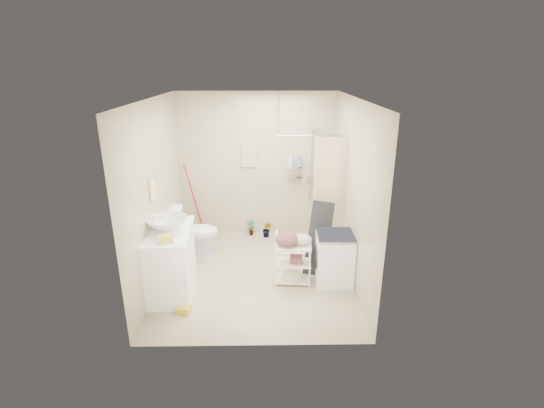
{
  "coord_description": "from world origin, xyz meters",
  "views": [
    {
      "loc": [
        0.15,
        -5.29,
        3.04
      ],
      "look_at": [
        0.24,
        0.25,
        1.05
      ],
      "focal_mm": 26.0,
      "sensor_mm": 36.0,
      "label": 1
    }
  ],
  "objects": [
    {
      "name": "potted_plant_b",
      "position": [
        0.17,
        1.37,
        0.15
      ],
      "size": [
        0.2,
        0.18,
        0.31
      ],
      "primitive_type": "imported",
      "rotation": [
        0.0,
        0.0,
        -0.27
      ],
      "color": "brown",
      "rests_on": "ground"
    },
    {
      "name": "wall_front",
      "position": [
        0.0,
        -1.6,
        1.3
      ],
      "size": [
        2.8,
        0.04,
        2.6
      ],
      "primitive_type": "cube",
      "color": "#B9AD90",
      "rests_on": "ground"
    },
    {
      "name": "ceiling",
      "position": [
        0.0,
        0.0,
        2.6
      ],
      "size": [
        2.8,
        3.2,
        0.04
      ],
      "primitive_type": "cube",
      "color": "silver",
      "rests_on": "ground"
    },
    {
      "name": "potted_plant_a",
      "position": [
        -0.13,
        1.46,
        0.15
      ],
      "size": [
        0.16,
        0.11,
        0.29
      ],
      "primitive_type": "imported",
      "rotation": [
        0.0,
        0.0,
        -0.03
      ],
      "color": "#9B482C",
      "rests_on": "ground"
    },
    {
      "name": "towel_ring",
      "position": [
        -1.38,
        -0.2,
        1.47
      ],
      "size": [
        0.04,
        0.22,
        0.34
      ],
      "primitive_type": null,
      "color": "#F6D88A",
      "rests_on": "wall_left"
    },
    {
      "name": "toilet",
      "position": [
        -1.04,
        0.68,
        0.42
      ],
      "size": [
        0.85,
        0.54,
        0.83
      ],
      "primitive_type": "imported",
      "rotation": [
        0.0,
        0.0,
        1.48
      ],
      "color": "white",
      "rests_on": "ground"
    },
    {
      "name": "wall_right",
      "position": [
        1.4,
        0.0,
        1.3
      ],
      "size": [
        0.04,
        3.2,
        2.6
      ],
      "primitive_type": "cube",
      "color": "#B9AD90",
      "rests_on": "ground"
    },
    {
      "name": "floor",
      "position": [
        0.0,
        0.0,
        0.0
      ],
      "size": [
        3.2,
        3.2,
        0.0
      ],
      "primitive_type": "plane",
      "color": "tan",
      "rests_on": "ground"
    },
    {
      "name": "vanity",
      "position": [
        -1.16,
        -0.44,
        0.47
      ],
      "size": [
        0.66,
        1.1,
        0.93
      ],
      "primitive_type": "cube",
      "rotation": [
        0.0,
        0.0,
        0.07
      ],
      "color": "white",
      "rests_on": "ground"
    },
    {
      "name": "tp_holder",
      "position": [
        -1.36,
        0.05,
        0.72
      ],
      "size": [
        0.08,
        0.12,
        0.14
      ],
      "primitive_type": null,
      "color": "white",
      "rests_on": "wall_left"
    },
    {
      "name": "shampoo_bottle_b",
      "position": [
        0.75,
        1.53,
        1.41
      ],
      "size": [
        0.09,
        0.09,
        0.19
      ],
      "primitive_type": "imported",
      "rotation": [
        0.0,
        0.0,
        -0.07
      ],
      "color": "#5063B9",
      "rests_on": "shower"
    },
    {
      "name": "counter_basket",
      "position": [
        -1.1,
        -0.8,
        0.98
      ],
      "size": [
        0.19,
        0.17,
        0.09
      ],
      "primitive_type": "cube",
      "rotation": [
        0.0,
        0.0,
        0.3
      ],
      "color": "gold",
      "rests_on": "vanity"
    },
    {
      "name": "floor_basket",
      "position": [
        -0.91,
        -0.96,
        0.06
      ],
      "size": [
        0.27,
        0.23,
        0.13
      ],
      "primitive_type": "cube",
      "rotation": [
        0.0,
        0.0,
        -0.21
      ],
      "color": "yellow",
      "rests_on": "ground"
    },
    {
      "name": "washing_machine",
      "position": [
        1.14,
        -0.21,
        0.38
      ],
      "size": [
        0.53,
        0.55,
        0.76
      ],
      "primitive_type": "cube",
      "rotation": [
        0.0,
        0.0,
        -0.03
      ],
      "color": "white",
      "rests_on": "ground"
    },
    {
      "name": "laundry_rack",
      "position": [
        0.54,
        -0.21,
        0.36
      ],
      "size": [
        0.54,
        0.34,
        0.71
      ],
      "primitive_type": null,
      "rotation": [
        0.0,
        0.0,
        -0.08
      ],
      "color": "white",
      "rests_on": "ground"
    },
    {
      "name": "wall_back",
      "position": [
        0.0,
        1.6,
        1.3
      ],
      "size": [
        2.8,
        0.04,
        2.6
      ],
      "primitive_type": "cube",
      "color": "#B9AD90",
      "rests_on": "ground"
    },
    {
      "name": "wall_left",
      "position": [
        -1.4,
        0.0,
        1.3
      ],
      "size": [
        0.04,
        3.2,
        2.6
      ],
      "primitive_type": "cube",
      "color": "#B9AD90",
      "rests_on": "ground"
    },
    {
      "name": "ironing_board",
      "position": [
        0.94,
        0.05,
        0.58
      ],
      "size": [
        0.33,
        0.11,
        1.16
      ],
      "primitive_type": null,
      "rotation": [
        0.0,
        0.0,
        -0.06
      ],
      "color": "black",
      "rests_on": "ground"
    },
    {
      "name": "mop",
      "position": [
        -1.2,
        1.51,
        0.69
      ],
      "size": [
        0.15,
        0.15,
        1.39
      ],
      "primitive_type": null,
      "rotation": [
        0.0,
        0.0,
        -0.16
      ],
      "color": "#A92124",
      "rests_on": "ground"
    },
    {
      "name": "shower",
      "position": [
        0.85,
        1.05,
        1.05
      ],
      "size": [
        1.1,
        1.1,
        2.1
      ],
      "primitive_type": null,
      "color": "white",
      "rests_on": "ground"
    },
    {
      "name": "shampoo_bottle_a",
      "position": [
        0.59,
        1.53,
        1.43
      ],
      "size": [
        0.11,
        0.11,
        0.22
      ],
      "primitive_type": "imported",
      "rotation": [
        0.0,
        0.0,
        -0.33
      ],
      "color": "silver",
      "rests_on": "shower"
    },
    {
      "name": "sink",
      "position": [
        -1.16,
        -0.44,
        1.02
      ],
      "size": [
        0.59,
        0.59,
        0.19
      ],
      "primitive_type": "imported",
      "rotation": [
        0.0,
        0.0,
        0.1
      ],
      "color": "silver",
      "rests_on": "vanity"
    },
    {
      "name": "hanging_towel",
      "position": [
        -0.15,
        1.58,
        1.5
      ],
      "size": [
        0.28,
        0.03,
        0.42
      ],
      "primitive_type": "cube",
      "color": "#CEBA8B",
      "rests_on": "wall_back"
    }
  ]
}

